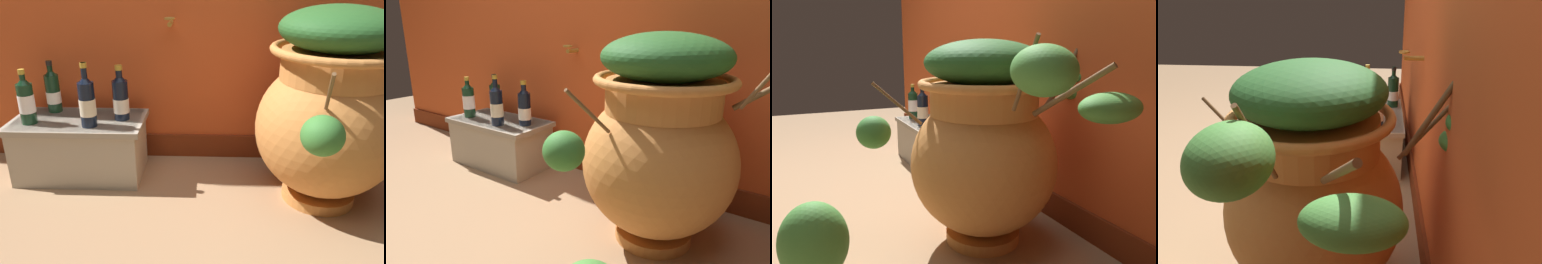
% 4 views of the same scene
% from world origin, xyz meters
% --- Properties ---
extents(terracotta_urn, '(0.94, 1.15, 0.92)m').
position_xyz_m(terracotta_urn, '(0.56, 0.66, 0.47)').
color(terracotta_urn, '#CC7F3D').
rests_on(terracotta_urn, ground_plane).
extents(stone_ledge, '(0.69, 0.37, 0.32)m').
position_xyz_m(stone_ledge, '(-0.68, 0.85, 0.17)').
color(stone_ledge, '#B2A893').
rests_on(stone_ledge, ground_plane).
extents(wine_bottle_left, '(0.08, 0.08, 0.28)m').
position_xyz_m(wine_bottle_left, '(-0.45, 0.87, 0.44)').
color(wine_bottle_left, black).
rests_on(wine_bottle_left, stone_ledge).
extents(wine_bottle_middle, '(0.08, 0.08, 0.32)m').
position_xyz_m(wine_bottle_middle, '(-0.59, 0.77, 0.45)').
color(wine_bottle_middle, black).
rests_on(wine_bottle_middle, stone_ledge).
extents(wine_bottle_right, '(0.08, 0.08, 0.28)m').
position_xyz_m(wine_bottle_right, '(-0.91, 0.79, 0.44)').
color(wine_bottle_right, black).
rests_on(wine_bottle_right, stone_ledge).
extents(wine_bottle_back, '(0.08, 0.08, 0.28)m').
position_xyz_m(wine_bottle_back, '(-0.84, 0.97, 0.44)').
color(wine_bottle_back, black).
rests_on(wine_bottle_back, stone_ledge).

